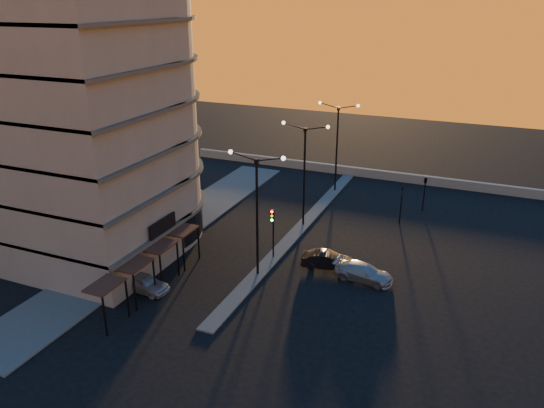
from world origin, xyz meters
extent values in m
plane|color=black|center=(0.00, 0.00, 0.00)|extent=(120.00, 120.00, 0.00)
cube|color=#4A4947|center=(-10.50, 4.00, 0.06)|extent=(5.00, 40.00, 0.12)
cube|color=#4A4947|center=(0.00, 10.00, 0.06)|extent=(1.20, 36.00, 0.12)
cube|color=slate|center=(2.00, 26.00, 0.50)|extent=(44.00, 0.50, 1.00)
cylinder|color=slate|center=(-14.00, 2.00, 12.50)|extent=(14.00, 14.00, 25.00)
cube|color=slate|center=(-14.00, -3.00, 12.50)|extent=(14.00, 10.00, 25.00)
cylinder|color=black|center=(-14.00, 2.00, 1.60)|extent=(14.16, 14.16, 2.40)
cube|color=black|center=(-6.80, -2.00, 3.60)|extent=(0.15, 3.20, 1.20)
cylinder|color=black|center=(0.00, 0.00, 4.50)|extent=(0.18, 0.18, 9.00)
cube|color=black|center=(0.00, 0.00, 8.90)|extent=(0.25, 0.25, 0.35)
sphere|color=#FFE5B2|center=(-2.00, 0.00, 9.35)|extent=(0.32, 0.32, 0.32)
sphere|color=#FFE5B2|center=(2.00, 0.00, 9.35)|extent=(0.32, 0.32, 0.32)
cylinder|color=black|center=(0.00, 10.00, 4.50)|extent=(0.18, 0.18, 9.00)
cube|color=black|center=(0.00, 10.00, 8.90)|extent=(0.25, 0.25, 0.35)
sphere|color=#FFE5B2|center=(-2.00, 10.00, 9.35)|extent=(0.32, 0.32, 0.32)
sphere|color=#FFE5B2|center=(2.00, 10.00, 9.35)|extent=(0.32, 0.32, 0.32)
cylinder|color=black|center=(0.00, 20.00, 4.50)|extent=(0.18, 0.18, 9.00)
cube|color=black|center=(0.00, 20.00, 8.90)|extent=(0.25, 0.25, 0.35)
sphere|color=#FFE5B2|center=(-2.00, 20.00, 9.35)|extent=(0.32, 0.32, 0.32)
sphere|color=#FFE5B2|center=(2.00, 20.00, 9.35)|extent=(0.32, 0.32, 0.32)
cylinder|color=black|center=(0.00, 3.00, 1.60)|extent=(0.12, 0.12, 3.20)
cube|color=black|center=(0.00, 2.82, 3.75)|extent=(0.28, 0.16, 1.00)
sphere|color=#FF0C05|center=(0.00, 2.72, 4.10)|extent=(0.20, 0.20, 0.20)
sphere|color=orange|center=(0.00, 2.72, 3.75)|extent=(0.20, 0.20, 0.20)
sphere|color=#0CFF26|center=(0.00, 2.72, 3.40)|extent=(0.20, 0.20, 0.20)
cylinder|color=black|center=(8.00, 14.00, 1.40)|extent=(0.12, 0.12, 2.80)
imported|color=black|center=(8.00, 14.00, 3.20)|extent=(0.13, 0.16, 0.80)
cylinder|color=black|center=(9.50, 18.00, 1.40)|extent=(0.12, 0.12, 2.80)
imported|color=black|center=(9.50, 18.00, 3.20)|extent=(0.42, 1.99, 0.80)
imported|color=#AFB0B7|center=(-6.50, -5.28, 0.66)|extent=(3.98, 1.80, 1.33)
imported|color=black|center=(4.44, 3.12, 0.65)|extent=(4.13, 2.12, 1.30)
imported|color=#96979D|center=(7.48, 2.32, 0.64)|extent=(4.55, 2.25, 1.27)
camera|label=1|loc=(14.76, -31.91, 19.53)|focal=35.00mm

